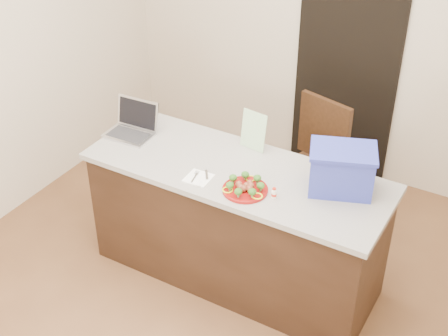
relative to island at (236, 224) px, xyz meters
The scene contains 16 objects.
ground 0.53m from the island, 90.00° to the right, with size 4.00×4.00×0.00m, color brown.
room_shell 1.18m from the island, 90.00° to the right, with size 4.00×4.00×4.00m.
doorway 1.81m from the island, 86.69° to the left, with size 0.90×0.02×2.00m, color black.
island is the anchor object (origin of this frame).
plate 0.53m from the island, 48.91° to the right, with size 0.29×0.29×0.02m.
meatballs 0.56m from the island, 48.85° to the right, with size 0.11×0.11×0.04m.
broccoli 0.57m from the island, 48.91° to the right, with size 0.24×0.24×0.04m.
pepper_rings 0.54m from the island, 48.91° to the right, with size 0.26×0.25×0.01m.
napkin 0.53m from the island, 126.57° to the right, with size 0.16×0.16×0.01m, color white.
fork 0.54m from the island, 130.60° to the right, with size 0.04×0.14×0.00m.
knife 0.54m from the island, 119.17° to the right, with size 0.08×0.19×0.01m.
yogurt_bottle 0.62m from the island, 24.66° to the right, with size 0.03×0.03×0.07m.
laptop 1.02m from the island, behind, with size 0.35×0.28×0.24m.
leaflet 0.66m from the island, 96.38° to the left, with size 0.19×0.00×0.28m, color white.
blue_box 0.91m from the island, 10.76° to the left, with size 0.48×0.42×0.29m.
chair 0.94m from the island, 76.65° to the left, with size 0.56×0.57×1.04m.
Camera 1 is at (1.64, -2.75, 3.19)m, focal length 50.00 mm.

